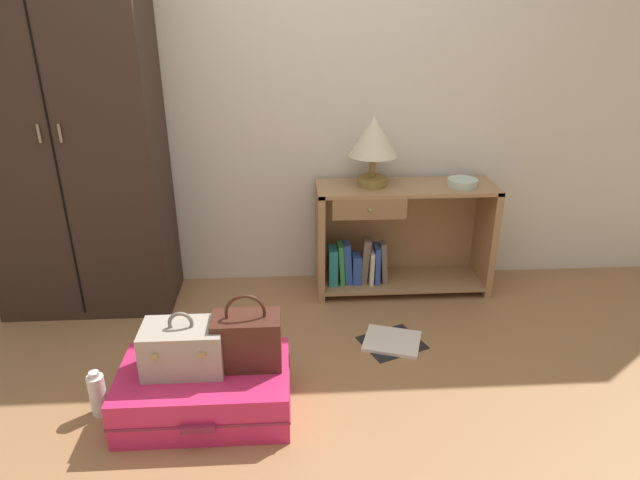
{
  "coord_description": "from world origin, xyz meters",
  "views": [
    {
      "loc": [
        0.08,
        -1.79,
        1.67
      ],
      "look_at": [
        0.23,
        0.77,
        0.55
      ],
      "focal_mm": 31.2,
      "sensor_mm": 36.0,
      "label": 1
    }
  ],
  "objects_px": {
    "bookshelf": "(394,238)",
    "bottle": "(98,394)",
    "train_case": "(184,348)",
    "suitcase_large": "(206,390)",
    "open_book_on_floor": "(392,342)",
    "table_lamp": "(373,140)",
    "handbag": "(247,340)",
    "wardrobe": "(67,123)",
    "bowl": "(462,182)"
  },
  "relations": [
    {
      "from": "wardrobe",
      "to": "bowl",
      "type": "distance_m",
      "value": 2.19
    },
    {
      "from": "table_lamp",
      "to": "open_book_on_floor",
      "type": "relative_size",
      "value": 1.06
    },
    {
      "from": "table_lamp",
      "to": "suitcase_large",
      "type": "height_order",
      "value": "table_lamp"
    },
    {
      "from": "bookshelf",
      "to": "bowl",
      "type": "height_order",
      "value": "bowl"
    },
    {
      "from": "bookshelf",
      "to": "open_book_on_floor",
      "type": "bearing_deg",
      "value": -100.02
    },
    {
      "from": "train_case",
      "to": "open_book_on_floor",
      "type": "height_order",
      "value": "train_case"
    },
    {
      "from": "bookshelf",
      "to": "train_case",
      "type": "height_order",
      "value": "bookshelf"
    },
    {
      "from": "bowl",
      "to": "wardrobe",
      "type": "bearing_deg",
      "value": -179.43
    },
    {
      "from": "bowl",
      "to": "open_book_on_floor",
      "type": "bearing_deg",
      "value": -129.68
    },
    {
      "from": "bottle",
      "to": "bookshelf",
      "type": "bearing_deg",
      "value": 36.07
    },
    {
      "from": "bowl",
      "to": "bottle",
      "type": "distance_m",
      "value": 2.2
    },
    {
      "from": "table_lamp",
      "to": "bowl",
      "type": "xyz_separation_m",
      "value": [
        0.52,
        -0.04,
        -0.25
      ]
    },
    {
      "from": "table_lamp",
      "to": "train_case",
      "type": "xyz_separation_m",
      "value": [
        -0.94,
        -1.07,
        -0.62
      ]
    },
    {
      "from": "bowl",
      "to": "open_book_on_floor",
      "type": "xyz_separation_m",
      "value": [
        -0.48,
        -0.58,
        -0.68
      ]
    },
    {
      "from": "table_lamp",
      "to": "open_book_on_floor",
      "type": "bearing_deg",
      "value": -86.04
    },
    {
      "from": "bookshelf",
      "to": "bottle",
      "type": "relative_size",
      "value": 4.84
    },
    {
      "from": "bookshelf",
      "to": "bottle",
      "type": "distance_m",
      "value": 1.84
    },
    {
      "from": "bookshelf",
      "to": "suitcase_large",
      "type": "xyz_separation_m",
      "value": [
        -1.01,
        -1.08,
        -0.22
      ]
    },
    {
      "from": "wardrobe",
      "to": "table_lamp",
      "type": "height_order",
      "value": "wardrobe"
    },
    {
      "from": "open_book_on_floor",
      "to": "suitcase_large",
      "type": "bearing_deg",
      "value": -152.86
    },
    {
      "from": "table_lamp",
      "to": "bottle",
      "type": "relative_size",
      "value": 1.85
    },
    {
      "from": "wardrobe",
      "to": "handbag",
      "type": "bearing_deg",
      "value": -45.65
    },
    {
      "from": "handbag",
      "to": "open_book_on_floor",
      "type": "bearing_deg",
      "value": 31.01
    },
    {
      "from": "handbag",
      "to": "bowl",
      "type": "bearing_deg",
      "value": 40.14
    },
    {
      "from": "bowl",
      "to": "open_book_on_floor",
      "type": "height_order",
      "value": "bowl"
    },
    {
      "from": "bowl",
      "to": "bottle",
      "type": "xyz_separation_m",
      "value": [
        -1.85,
        -1.03,
        -0.59
      ]
    },
    {
      "from": "table_lamp",
      "to": "suitcase_large",
      "type": "relative_size",
      "value": 0.55
    },
    {
      "from": "table_lamp",
      "to": "train_case",
      "type": "bearing_deg",
      "value": -131.26
    },
    {
      "from": "suitcase_large",
      "to": "table_lamp",
      "type": "bearing_deg",
      "value": 51.5
    },
    {
      "from": "wardrobe",
      "to": "handbag",
      "type": "distance_m",
      "value": 1.56
    },
    {
      "from": "table_lamp",
      "to": "bowl",
      "type": "height_order",
      "value": "table_lamp"
    },
    {
      "from": "bowl",
      "to": "open_book_on_floor",
      "type": "relative_size",
      "value": 0.45
    },
    {
      "from": "wardrobe",
      "to": "train_case",
      "type": "distance_m",
      "value": 1.43
    },
    {
      "from": "suitcase_large",
      "to": "bottle",
      "type": "xyz_separation_m",
      "value": [
        -0.46,
        0.01,
        -0.01
      ]
    },
    {
      "from": "bookshelf",
      "to": "bottle",
      "type": "height_order",
      "value": "bookshelf"
    },
    {
      "from": "bookshelf",
      "to": "table_lamp",
      "type": "distance_m",
      "value": 0.62
    },
    {
      "from": "suitcase_large",
      "to": "handbag",
      "type": "height_order",
      "value": "handbag"
    },
    {
      "from": "train_case",
      "to": "suitcase_large",
      "type": "bearing_deg",
      "value": -10.18
    },
    {
      "from": "suitcase_large",
      "to": "open_book_on_floor",
      "type": "xyz_separation_m",
      "value": [
        0.91,
        0.46,
        -0.1
      ]
    },
    {
      "from": "suitcase_large",
      "to": "handbag",
      "type": "relative_size",
      "value": 2.17
    },
    {
      "from": "suitcase_large",
      "to": "bowl",
      "type": "bearing_deg",
      "value": 36.95
    },
    {
      "from": "train_case",
      "to": "table_lamp",
      "type": "bearing_deg",
      "value": 48.74
    },
    {
      "from": "bowl",
      "to": "train_case",
      "type": "xyz_separation_m",
      "value": [
        -1.46,
        -1.03,
        -0.37
      ]
    },
    {
      "from": "table_lamp",
      "to": "bottle",
      "type": "distance_m",
      "value": 1.9
    },
    {
      "from": "suitcase_large",
      "to": "train_case",
      "type": "relative_size",
      "value": 2.17
    },
    {
      "from": "wardrobe",
      "to": "handbag",
      "type": "height_order",
      "value": "wardrobe"
    },
    {
      "from": "bowl",
      "to": "bottle",
      "type": "height_order",
      "value": "bowl"
    },
    {
      "from": "table_lamp",
      "to": "handbag",
      "type": "bearing_deg",
      "value": -122.66
    },
    {
      "from": "bowl",
      "to": "train_case",
      "type": "distance_m",
      "value": 1.82
    },
    {
      "from": "wardrobe",
      "to": "train_case",
      "type": "relative_size",
      "value": 6.29
    }
  ]
}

